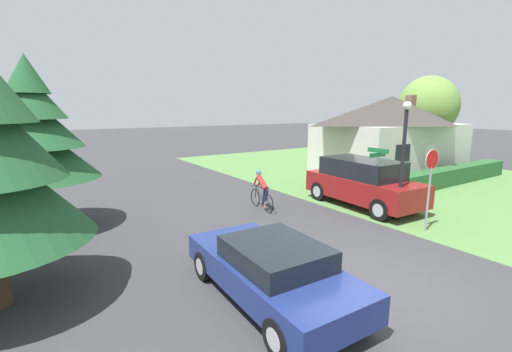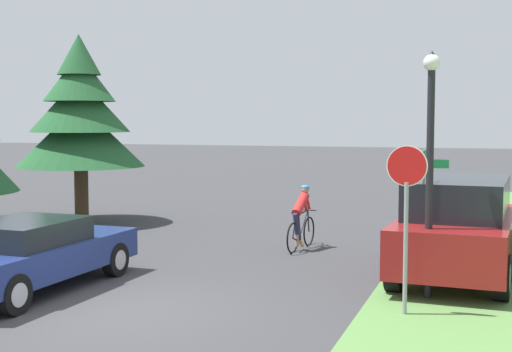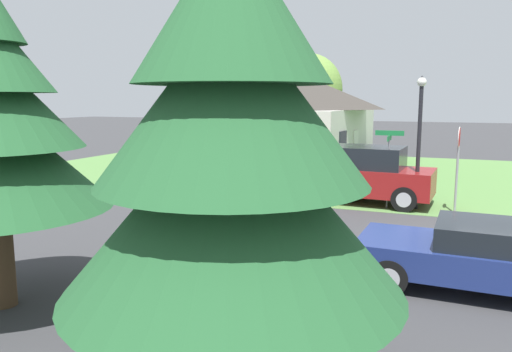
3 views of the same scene
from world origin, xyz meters
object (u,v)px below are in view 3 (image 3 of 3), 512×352
object	(u,v)px
cyclist	(269,196)
parked_suv_right	(358,174)
conifer_tall_near	(233,140)
stop_sign	(458,154)
sedan_left_lane	(484,256)
street_name_sign	(389,154)
deciduous_tree_right	(308,90)
street_lamp	(420,128)
cottage_house	(303,120)

from	to	relation	value
cyclist	parked_suv_right	world-z (taller)	parked_suv_right
conifer_tall_near	stop_sign	bearing A→B (deg)	-11.72
sedan_left_lane	conifer_tall_near	world-z (taller)	conifer_tall_near
street_name_sign	deciduous_tree_right	bearing A→B (deg)	24.99
street_lamp	deciduous_tree_right	bearing A→B (deg)	28.01
sedan_left_lane	cyclist	world-z (taller)	cyclist
cyclist	parked_suv_right	xyz separation A→B (m)	(3.67, -1.90, 0.25)
deciduous_tree_right	parked_suv_right	bearing A→B (deg)	-157.60
stop_sign	street_name_sign	size ratio (longest dim) A/B	1.07
cyclist	conifer_tall_near	bearing A→B (deg)	113.38
stop_sign	street_lamp	distance (m)	1.40
conifer_tall_near	deciduous_tree_right	distance (m)	27.34
stop_sign	conifer_tall_near	world-z (taller)	conifer_tall_near
street_lamp	deciduous_tree_right	size ratio (longest dim) A/B	0.66
street_lamp	street_name_sign	size ratio (longest dim) A/B	1.68
stop_sign	parked_suv_right	bearing A→B (deg)	-97.62
cottage_house	conifer_tall_near	xyz separation A→B (m)	(-19.62, -5.06, 0.63)
parked_suv_right	stop_sign	distance (m)	3.30
parked_suv_right	street_lamp	distance (m)	2.55
parked_suv_right	cottage_house	bearing A→B (deg)	-57.66
conifer_tall_near	parked_suv_right	bearing A→B (deg)	3.65
stop_sign	conifer_tall_near	xyz separation A→B (m)	(-11.35, 2.35, 1.20)
deciduous_tree_right	street_lamp	bearing A→B (deg)	-151.99
cyclist	street_name_sign	bearing A→B (deg)	-127.94
cyclist	street_name_sign	distance (m)	4.40
parked_suv_right	stop_sign	size ratio (longest dim) A/B	1.84
sedan_left_lane	street_lamp	distance (m)	7.33
cyclist	street_name_sign	xyz separation A→B (m)	(3.10, -2.95, 1.02)
cottage_house	deciduous_tree_right	world-z (taller)	deciduous_tree_right
cottage_house	cyclist	bearing A→B (deg)	-165.29
cottage_house	cyclist	size ratio (longest dim) A/B	5.25
cottage_house	cyclist	distance (m)	11.69
cottage_house	stop_sign	distance (m)	11.13
parked_suv_right	sedan_left_lane	bearing A→B (deg)	119.64
sedan_left_lane	stop_sign	world-z (taller)	stop_sign
parked_suv_right	conifer_tall_near	world-z (taller)	conifer_tall_near
stop_sign	deciduous_tree_right	bearing A→B (deg)	-145.11
stop_sign	street_name_sign	world-z (taller)	stop_sign
cyclist	street_lamp	distance (m)	5.38
parked_suv_right	conifer_tall_near	bearing A→B (deg)	96.67
cyclist	street_lamp	world-z (taller)	street_lamp
parked_suv_right	deciduous_tree_right	distance (m)	15.99
stop_sign	cottage_house	bearing A→B (deg)	-134.28
parked_suv_right	street_name_sign	size ratio (longest dim) A/B	1.96
sedan_left_lane	parked_suv_right	distance (m)	8.12
street_name_sign	stop_sign	bearing A→B (deg)	-91.70
parked_suv_right	conifer_tall_near	xyz separation A→B (m)	(-11.98, -0.76, 2.08)
cottage_house	street_name_sign	world-z (taller)	cottage_house
cottage_house	parked_suv_right	xyz separation A→B (m)	(-7.64, -4.29, -1.45)
cottage_house	street_name_sign	distance (m)	9.83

